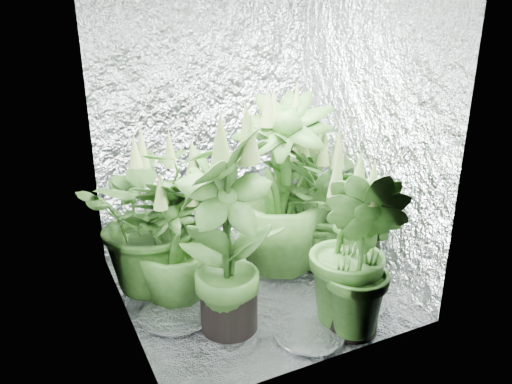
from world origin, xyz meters
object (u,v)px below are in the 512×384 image
Objects in this scene: plant_g at (356,253)px; circulation_fan at (286,214)px; plant_a at (154,216)px; plant_b at (214,220)px; plant_d at (174,243)px; plant_h at (280,188)px; plant_f at (227,234)px; plant_e at (324,203)px; plant_c at (307,190)px.

plant_g is 1.33m from circulation_fan.
plant_b is at bearing -15.65° from plant_a.
plant_a is 0.37m from plant_b.
plant_a is at bearing 103.72° from plant_d.
plant_b is 0.49m from plant_h.
plant_f is 0.69m from plant_g.
plant_a is 1.12m from plant_e.
plant_f is 1.37m from circulation_fan.
plant_f reaches higher than plant_b.
plant_b is at bearing -136.66° from circulation_fan.
plant_f reaches higher than plant_d.
plant_b is (0.36, -0.10, -0.06)m from plant_a.
plant_a is at bearing 171.85° from plant_h.
plant_h is at bearing -2.22° from plant_b.
plant_f reaches higher than plant_a.
plant_h is at bearing -144.47° from plant_c.
plant_d is 2.25× the size of circulation_fan.
plant_h reaches higher than plant_e.
circulation_fan is (0.28, 1.27, -0.31)m from plant_g.
plant_c is 1.08× the size of plant_d.
plant_d reaches higher than circulation_fan.
plant_g is (0.79, -0.69, 0.08)m from plant_d.
plant_b is at bearing -163.60° from plant_c.
plant_a is 2.67× the size of circulation_fan.
plant_g is at bearing -58.85° from plant_b.
plant_a reaches higher than circulation_fan.
plant_h is 0.71m from circulation_fan.
plant_h is at bearing 39.66° from plant_f.
plant_f is (-0.86, -0.38, 0.11)m from plant_e.
plant_d is 0.70× the size of plant_f.
plant_g is (0.85, -0.91, -0.02)m from plant_a.
plant_d is at bearing -172.21° from plant_h.
plant_f is (0.19, -0.38, 0.18)m from plant_d.
plant_h reaches higher than plant_b.
plant_d is at bearing -138.78° from circulation_fan.
plant_c is 0.95× the size of plant_e.
plant_d is (0.05, -0.22, -0.10)m from plant_a.
plant_c is 1.11m from plant_g.
plant_c is at bearing 16.40° from plant_b.
plant_d is 0.84× the size of plant_g.
plant_f is at bearing 152.66° from plant_g.
plant_d is 0.70× the size of plant_h.
plant_e is (-0.09, -0.37, 0.04)m from plant_c.
plant_b is 1.11× the size of plant_d.
plant_e is 0.95m from plant_f.
plant_e is at bearing -79.83° from circulation_fan.
plant_d is (-1.14, -0.37, -0.03)m from plant_c.
plant_f is at bearing -103.07° from plant_b.
circulation_fan is at bearing 86.97° from plant_e.
plant_b is 0.95m from plant_g.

